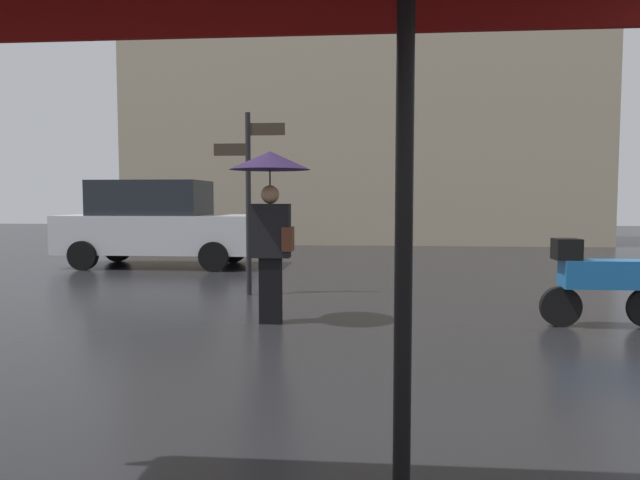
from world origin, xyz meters
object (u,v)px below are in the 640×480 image
parked_scooter (601,279)px  street_signpost (249,185)px  pedestrian_with_umbrella (271,192)px  parked_car_left (159,223)px

parked_scooter → street_signpost: size_ratio=0.52×
pedestrian_with_umbrella → street_signpost: street_signpost is taller
parked_scooter → parked_car_left: bearing=141.4°
street_signpost → parked_car_left: bearing=127.4°
parked_car_left → pedestrian_with_umbrella: bearing=133.0°
parked_scooter → pedestrian_with_umbrella: bearing=-179.8°
parked_scooter → street_signpost: 4.96m
pedestrian_with_umbrella → parked_car_left: 6.57m
parked_scooter → street_signpost: street_signpost is taller
parked_scooter → street_signpost: (-4.44, 1.92, 1.12)m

